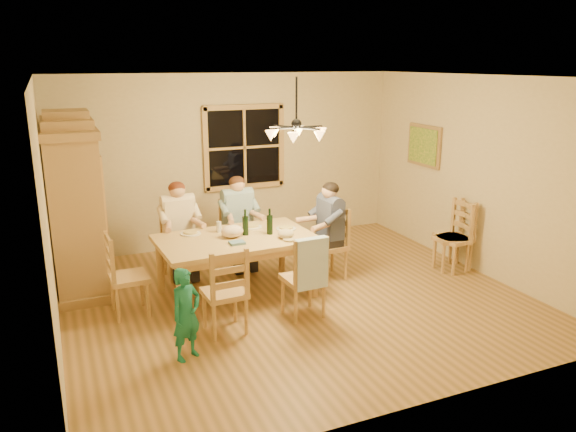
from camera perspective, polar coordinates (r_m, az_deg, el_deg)
name	(u,v)px	position (r m, az deg, el deg)	size (l,w,h in m)	color
floor	(296,298)	(7.12, 0.79, -8.31)	(5.50, 5.50, 0.00)	olive
ceiling	(297,77)	(6.52, 0.88, 13.98)	(5.50, 5.00, 0.02)	white
wall_back	(232,160)	(8.98, -5.72, 5.65)	(5.50, 0.02, 2.70)	#CBB890
wall_left	(47,218)	(6.14, -23.32, -0.16)	(0.02, 5.00, 2.70)	#CBB890
wall_right	(478,175)	(8.18, 18.74, 3.94)	(0.02, 5.00, 2.70)	#CBB890
window	(244,147)	(8.98, -4.47, 6.97)	(1.30, 0.06, 1.30)	black
painting	(424,146)	(9.03, 13.64, 6.95)	(0.06, 0.78, 0.64)	olive
chandelier	(296,132)	(6.56, 0.85, 8.53)	(0.77, 0.68, 0.71)	black
armoire	(76,210)	(7.57, -20.74, 0.58)	(0.66, 1.40, 2.30)	olive
dining_table	(236,245)	(7.02, -5.30, -2.93)	(1.96, 1.25, 0.76)	tan
chair_far_left	(181,256)	(7.82, -10.85, -3.98)	(0.46, 0.44, 0.99)	#AF814D
chair_far_right	(239,247)	(8.06, -5.01, -3.16)	(0.46, 0.44, 0.99)	#AF814D
chair_near_left	(225,306)	(6.21, -6.43, -9.05)	(0.46, 0.44, 0.99)	#AF814D
chair_near_right	(303,291)	(6.55, 1.54, -7.59)	(0.46, 0.44, 0.99)	#AF814D
chair_end_left	(130,290)	(6.83, -15.78, -7.21)	(0.44, 0.46, 0.99)	#AF814D
chair_end_right	(328,256)	(7.67, 4.11, -4.12)	(0.44, 0.46, 0.99)	#AF814D
adult_woman	(179,218)	(7.66, -11.05, -0.18)	(0.41, 0.44, 0.87)	beige
adult_plaid_man	(238,211)	(7.91, -5.11, 0.53)	(0.41, 0.44, 0.87)	#2D607E
adult_slate_man	(329,218)	(7.51, 4.19, -0.25)	(0.44, 0.41, 0.87)	#414768
towel	(311,264)	(6.25, 2.36, -4.85)	(0.38, 0.10, 0.58)	#B5D0F5
wine_bottle_a	(245,222)	(7.03, -4.36, -0.64)	(0.08, 0.08, 0.33)	black
wine_bottle_b	(270,221)	(7.05, -1.87, -0.56)	(0.08, 0.08, 0.33)	black
plate_woman	(190,233)	(7.19, -9.88, -1.76)	(0.26, 0.26, 0.02)	white
plate_plaid	(252,227)	(7.38, -3.68, -1.11)	(0.26, 0.26, 0.02)	white
plate_slate	(286,229)	(7.28, -0.20, -1.31)	(0.26, 0.26, 0.02)	white
wine_glass_a	(219,227)	(7.20, -7.03, -1.10)	(0.06, 0.06, 0.14)	silver
wine_glass_b	(270,224)	(7.27, -1.82, -0.84)	(0.06, 0.06, 0.14)	silver
cap	(286,234)	(6.91, -0.23, -1.82)	(0.20, 0.20, 0.11)	tan
napkin	(237,243)	(6.73, -5.20, -2.72)	(0.18, 0.14, 0.03)	slate
cloth_bundle	(232,231)	(6.98, -5.69, -1.55)	(0.28, 0.22, 0.15)	beige
child	(186,314)	(5.67, -10.30, -9.78)	(0.35, 0.23, 0.95)	#1A7765
chair_spare_front	(451,248)	(8.30, 16.23, -3.18)	(0.54, 0.55, 0.99)	#AF814D
chair_spare_back	(453,249)	(8.28, 16.37, -3.24)	(0.49, 0.51, 0.99)	#AF814D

